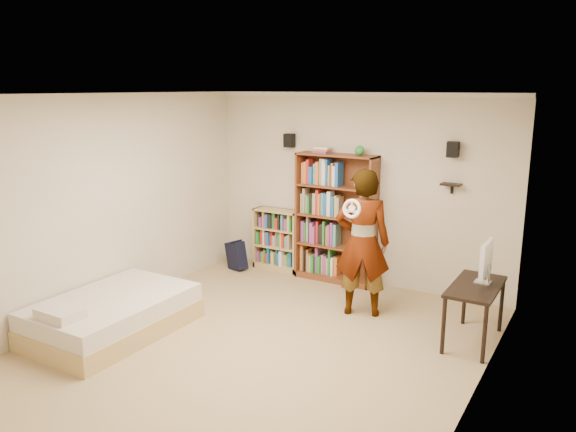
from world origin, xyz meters
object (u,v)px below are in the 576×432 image
at_px(low_bookshelf, 278,239).
at_px(computer_desk, 474,314).
at_px(daybed, 112,311).
at_px(person, 362,243).
at_px(tall_bookshelf, 336,219).

relative_size(low_bookshelf, computer_desk, 0.96).
height_order(computer_desk, daybed, computer_desk).
height_order(low_bookshelf, person, person).
bearing_deg(daybed, person, 41.52).
relative_size(tall_bookshelf, low_bookshelf, 1.98).
xyz_separation_m(tall_bookshelf, daybed, (-1.40, -2.94, -0.66)).
relative_size(computer_desk, daybed, 0.54).
bearing_deg(daybed, computer_desk, 27.14).
height_order(daybed, person, person).
height_order(tall_bookshelf, daybed, tall_bookshelf).
bearing_deg(computer_desk, person, 175.23).
relative_size(tall_bookshelf, daybed, 1.02).
relative_size(tall_bookshelf, computer_desk, 1.90).
relative_size(low_bookshelf, daybed, 0.51).
bearing_deg(person, computer_desk, 153.68).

